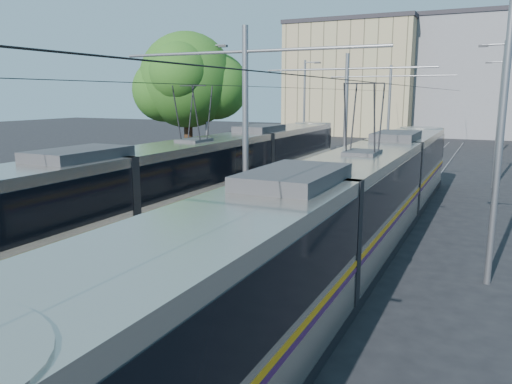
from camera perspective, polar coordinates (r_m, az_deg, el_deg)
The scene contains 13 objects.
ground at distance 11.15m, azimuth -20.89°, elevation -17.25°, with size 160.00×160.00×0.00m, color black.
platform at distance 25.22m, azimuth 8.07°, elevation -0.49°, with size 4.00×50.00×0.30m, color gray.
tactile_strip_left at distance 25.65m, azimuth 5.00°, elevation 0.13°, with size 0.70×50.00×0.01m, color gray.
tactile_strip_right at distance 24.80m, azimuth 11.27°, elevation -0.42°, with size 0.70×50.00×0.01m, color gray.
rails at distance 25.25m, azimuth 8.06°, elevation -0.79°, with size 8.71×70.00×0.03m.
tram_left at distance 20.61m, azimuth -6.98°, elevation 1.35°, with size 2.43×31.16×5.50m.
tram_right at distance 16.47m, azimuth 11.83°, elevation -0.72°, with size 2.43×29.75×5.50m.
catenary at distance 22.03m, azimuth 6.11°, elevation 9.36°, with size 9.20×70.00×7.00m.
street_lamps at distance 28.58m, azimuth 10.76°, elevation 8.93°, with size 15.18×38.22×8.00m.
shelter at distance 24.14m, azimuth 9.81°, elevation 2.33°, with size 0.91×1.21×2.40m.
tree at distance 29.50m, azimuth -7.04°, elevation 12.37°, with size 5.97×5.52×8.67m.
building_left at distance 68.85m, azimuth 11.23°, elevation 12.57°, with size 16.32×12.24×14.40m.
building_centre at distance 70.64m, azimuth 25.02°, elevation 11.87°, with size 18.36×14.28×14.75m.
Camera 1 is at (7.37, -6.59, 5.16)m, focal length 35.00 mm.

